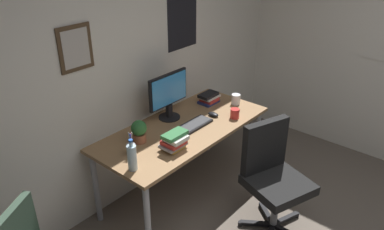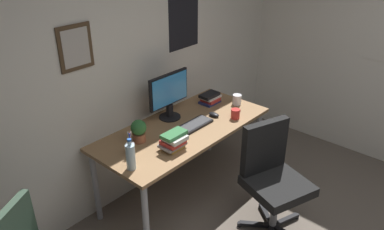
{
  "view_description": "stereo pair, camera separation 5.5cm",
  "coord_description": "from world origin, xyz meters",
  "px_view_note": "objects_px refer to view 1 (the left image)",
  "views": [
    {
      "loc": [
        -1.96,
        -0.29,
        2.35
      ],
      "look_at": [
        0.25,
        1.59,
        0.88
      ],
      "focal_mm": 35.46,
      "sensor_mm": 36.0,
      "label": 1
    },
    {
      "loc": [
        -1.92,
        -0.33,
        2.35
      ],
      "look_at": [
        0.25,
        1.59,
        0.88
      ],
      "focal_mm": 35.46,
      "sensor_mm": 36.0,
      "label": 2
    }
  ],
  "objects_px": {
    "coffee_mug_near": "(235,113)",
    "monitor": "(168,94)",
    "coffee_mug_far": "(236,99)",
    "pen_cup": "(131,149)",
    "keyboard": "(192,126)",
    "computer_mouse": "(213,114)",
    "book_stack_right": "(209,98)",
    "office_chair": "(272,173)",
    "water_bottle": "(132,157)",
    "potted_plant": "(139,131)",
    "book_stack_left": "(174,141)"
  },
  "relations": [
    {
      "from": "keyboard",
      "to": "computer_mouse",
      "type": "relative_size",
      "value": 3.91
    },
    {
      "from": "coffee_mug_near",
      "to": "coffee_mug_far",
      "type": "relative_size",
      "value": 0.96
    },
    {
      "from": "pen_cup",
      "to": "keyboard",
      "type": "bearing_deg",
      "value": -6.18
    },
    {
      "from": "monitor",
      "to": "book_stack_left",
      "type": "distance_m",
      "value": 0.58
    },
    {
      "from": "computer_mouse",
      "to": "coffee_mug_near",
      "type": "relative_size",
      "value": 0.91
    },
    {
      "from": "office_chair",
      "to": "potted_plant",
      "type": "distance_m",
      "value": 1.15
    },
    {
      "from": "water_bottle",
      "to": "book_stack_right",
      "type": "xyz_separation_m",
      "value": [
        1.28,
        0.29,
        -0.06
      ]
    },
    {
      "from": "office_chair",
      "to": "water_bottle",
      "type": "height_order",
      "value": "water_bottle"
    },
    {
      "from": "coffee_mug_far",
      "to": "pen_cup",
      "type": "xyz_separation_m",
      "value": [
        -1.31,
        0.09,
        0.0
      ]
    },
    {
      "from": "computer_mouse",
      "to": "potted_plant",
      "type": "relative_size",
      "value": 0.56
    },
    {
      "from": "keyboard",
      "to": "water_bottle",
      "type": "height_order",
      "value": "water_bottle"
    },
    {
      "from": "coffee_mug_far",
      "to": "book_stack_left",
      "type": "distance_m",
      "value": 1.03
    },
    {
      "from": "monitor",
      "to": "office_chair",
      "type": "bearing_deg",
      "value": -83.69
    },
    {
      "from": "office_chair",
      "to": "coffee_mug_far",
      "type": "bearing_deg",
      "value": 54.2
    },
    {
      "from": "water_bottle",
      "to": "potted_plant",
      "type": "bearing_deg",
      "value": 40.23
    },
    {
      "from": "monitor",
      "to": "computer_mouse",
      "type": "height_order",
      "value": "monitor"
    },
    {
      "from": "keyboard",
      "to": "computer_mouse",
      "type": "bearing_deg",
      "value": -2.09
    },
    {
      "from": "office_chair",
      "to": "computer_mouse",
      "type": "distance_m",
      "value": 0.81
    },
    {
      "from": "book_stack_right",
      "to": "book_stack_left",
      "type": "bearing_deg",
      "value": -159.1
    },
    {
      "from": "coffee_mug_near",
      "to": "monitor",
      "type": "bearing_deg",
      "value": 130.36
    },
    {
      "from": "monitor",
      "to": "potted_plant",
      "type": "distance_m",
      "value": 0.51
    },
    {
      "from": "keyboard",
      "to": "pen_cup",
      "type": "relative_size",
      "value": 2.15
    },
    {
      "from": "coffee_mug_far",
      "to": "potted_plant",
      "type": "xyz_separation_m",
      "value": [
        -1.13,
        0.18,
        0.05
      ]
    },
    {
      "from": "office_chair",
      "to": "monitor",
      "type": "relative_size",
      "value": 2.07
    },
    {
      "from": "keyboard",
      "to": "coffee_mug_near",
      "type": "xyz_separation_m",
      "value": [
        0.4,
        -0.18,
        0.03
      ]
    },
    {
      "from": "book_stack_left",
      "to": "coffee_mug_far",
      "type": "bearing_deg",
      "value": 6.25
    },
    {
      "from": "water_bottle",
      "to": "book_stack_left",
      "type": "height_order",
      "value": "water_bottle"
    },
    {
      "from": "monitor",
      "to": "book_stack_right",
      "type": "distance_m",
      "value": 0.54
    },
    {
      "from": "office_chair",
      "to": "pen_cup",
      "type": "xyz_separation_m",
      "value": [
        -0.77,
        0.83,
        0.26
      ]
    },
    {
      "from": "computer_mouse",
      "to": "keyboard",
      "type": "bearing_deg",
      "value": 177.91
    },
    {
      "from": "coffee_mug_far",
      "to": "pen_cup",
      "type": "relative_size",
      "value": 0.63
    },
    {
      "from": "office_chair",
      "to": "coffee_mug_near",
      "type": "height_order",
      "value": "office_chair"
    },
    {
      "from": "potted_plant",
      "to": "water_bottle",
      "type": "bearing_deg",
      "value": -139.77
    },
    {
      "from": "computer_mouse",
      "to": "water_bottle",
      "type": "distance_m",
      "value": 1.07
    },
    {
      "from": "water_bottle",
      "to": "potted_plant",
      "type": "relative_size",
      "value": 1.29
    },
    {
      "from": "coffee_mug_far",
      "to": "book_stack_right",
      "type": "xyz_separation_m",
      "value": [
        -0.16,
        0.22,
        -0.0
      ]
    },
    {
      "from": "potted_plant",
      "to": "book_stack_right",
      "type": "relative_size",
      "value": 0.91
    },
    {
      "from": "computer_mouse",
      "to": "pen_cup",
      "type": "distance_m",
      "value": 0.95
    },
    {
      "from": "office_chair",
      "to": "coffee_mug_far",
      "type": "relative_size",
      "value": 7.55
    },
    {
      "from": "office_chair",
      "to": "keyboard",
      "type": "relative_size",
      "value": 2.21
    },
    {
      "from": "coffee_mug_near",
      "to": "pen_cup",
      "type": "bearing_deg",
      "value": 166.39
    },
    {
      "from": "computer_mouse",
      "to": "coffee_mug_near",
      "type": "xyz_separation_m",
      "value": [
        0.1,
        -0.17,
        0.03
      ]
    },
    {
      "from": "coffee_mug_far",
      "to": "book_stack_right",
      "type": "height_order",
      "value": "same"
    },
    {
      "from": "monitor",
      "to": "water_bottle",
      "type": "xyz_separation_m",
      "value": [
        -0.78,
        -0.37,
        -0.13
      ]
    },
    {
      "from": "monitor",
      "to": "coffee_mug_near",
      "type": "height_order",
      "value": "monitor"
    },
    {
      "from": "computer_mouse",
      "to": "coffee_mug_far",
      "type": "xyz_separation_m",
      "value": [
        0.36,
        -0.0,
        0.03
      ]
    },
    {
      "from": "book_stack_left",
      "to": "computer_mouse",
      "type": "bearing_deg",
      "value": 10.01
    },
    {
      "from": "water_bottle",
      "to": "potted_plant",
      "type": "xyz_separation_m",
      "value": [
        0.3,
        0.25,
        -0.0
      ]
    },
    {
      "from": "potted_plant",
      "to": "office_chair",
      "type": "bearing_deg",
      "value": -57.65
    },
    {
      "from": "keyboard",
      "to": "computer_mouse",
      "type": "xyz_separation_m",
      "value": [
        0.3,
        -0.01,
        0.01
      ]
    }
  ]
}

